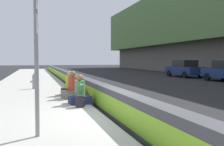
{
  "coord_description": "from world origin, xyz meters",
  "views": [
    {
      "loc": [
        -6.89,
        2.34,
        1.73
      ],
      "look_at": [
        4.42,
        -1.1,
        1.12
      ],
      "focal_mm": 40.67,
      "sensor_mm": 36.0,
      "label": 1
    }
  ],
  "objects_px": {
    "fire_hydrant": "(35,81)",
    "seated_person_rear": "(70,87)",
    "seated_person_foreground": "(80,94)",
    "parked_car_fourth": "(184,69)",
    "seated_person_middle": "(73,89)",
    "route_sign_post": "(36,35)",
    "backpack": "(80,101)"
  },
  "relations": [
    {
      "from": "seated_person_middle",
      "to": "parked_car_fourth",
      "type": "xyz_separation_m",
      "value": [
        11.76,
        -12.93,
        0.37
      ]
    },
    {
      "from": "fire_hydrant",
      "to": "seated_person_middle",
      "type": "bearing_deg",
      "value": -158.93
    },
    {
      "from": "seated_person_middle",
      "to": "parked_car_fourth",
      "type": "bearing_deg",
      "value": -47.71
    },
    {
      "from": "seated_person_foreground",
      "to": "backpack",
      "type": "relative_size",
      "value": 2.69
    },
    {
      "from": "seated_person_middle",
      "to": "seated_person_rear",
      "type": "bearing_deg",
      "value": 0.6
    },
    {
      "from": "parked_car_fourth",
      "to": "route_sign_post",
      "type": "bearing_deg",
      "value": 139.57
    },
    {
      "from": "route_sign_post",
      "to": "seated_person_foreground",
      "type": "height_order",
      "value": "route_sign_post"
    },
    {
      "from": "fire_hydrant",
      "to": "parked_car_fourth",
      "type": "xyz_separation_m",
      "value": [
        7.77,
        -14.47,
        0.27
      ]
    },
    {
      "from": "fire_hydrant",
      "to": "seated_person_rear",
      "type": "height_order",
      "value": "seated_person_rear"
    },
    {
      "from": "seated_person_middle",
      "to": "backpack",
      "type": "distance_m",
      "value": 2.13
    },
    {
      "from": "seated_person_foreground",
      "to": "parked_car_fourth",
      "type": "bearing_deg",
      "value": -44.32
    },
    {
      "from": "fire_hydrant",
      "to": "seated_person_foreground",
      "type": "xyz_separation_m",
      "value": [
        -5.42,
        -1.59,
        -0.11
      ]
    },
    {
      "from": "fire_hydrant",
      "to": "parked_car_fourth",
      "type": "height_order",
      "value": "parked_car_fourth"
    },
    {
      "from": "backpack",
      "to": "fire_hydrant",
      "type": "bearing_deg",
      "value": 13.45
    },
    {
      "from": "fire_hydrant",
      "to": "seated_person_foreground",
      "type": "bearing_deg",
      "value": -163.7
    },
    {
      "from": "fire_hydrant",
      "to": "backpack",
      "type": "xyz_separation_m",
      "value": [
        -6.11,
        -1.46,
        -0.25
      ]
    },
    {
      "from": "seated_person_foreground",
      "to": "parked_car_fourth",
      "type": "relative_size",
      "value": 0.24
    },
    {
      "from": "route_sign_post",
      "to": "seated_person_middle",
      "type": "relative_size",
      "value": 3.18
    },
    {
      "from": "seated_person_foreground",
      "to": "backpack",
      "type": "xyz_separation_m",
      "value": [
        -0.69,
        0.12,
        -0.14
      ]
    },
    {
      "from": "seated_person_foreground",
      "to": "seated_person_rear",
      "type": "height_order",
      "value": "seated_person_rear"
    },
    {
      "from": "seated_person_middle",
      "to": "route_sign_post",
      "type": "bearing_deg",
      "value": 164.05
    },
    {
      "from": "fire_hydrant",
      "to": "parked_car_fourth",
      "type": "relative_size",
      "value": 0.19
    },
    {
      "from": "seated_person_middle",
      "to": "parked_car_fourth",
      "type": "height_order",
      "value": "parked_car_fourth"
    },
    {
      "from": "seated_person_rear",
      "to": "parked_car_fourth",
      "type": "xyz_separation_m",
      "value": [
        10.8,
        -12.94,
        0.38
      ]
    },
    {
      "from": "seated_person_middle",
      "to": "seated_person_rear",
      "type": "xyz_separation_m",
      "value": [
        0.96,
        0.01,
        -0.01
      ]
    },
    {
      "from": "seated_person_foreground",
      "to": "seated_person_rear",
      "type": "distance_m",
      "value": 2.39
    },
    {
      "from": "seated_person_foreground",
      "to": "seated_person_rear",
      "type": "bearing_deg",
      "value": 1.4
    },
    {
      "from": "route_sign_post",
      "to": "parked_car_fourth",
      "type": "height_order",
      "value": "route_sign_post"
    },
    {
      "from": "backpack",
      "to": "seated_person_foreground",
      "type": "bearing_deg",
      "value": -10.21
    },
    {
      "from": "fire_hydrant",
      "to": "seated_person_middle",
      "type": "relative_size",
      "value": 0.78
    },
    {
      "from": "seated_person_foreground",
      "to": "seated_person_rear",
      "type": "xyz_separation_m",
      "value": [
        2.39,
        0.06,
        0.0
      ]
    },
    {
      "from": "seated_person_middle",
      "to": "parked_car_fourth",
      "type": "relative_size",
      "value": 0.25
    }
  ]
}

